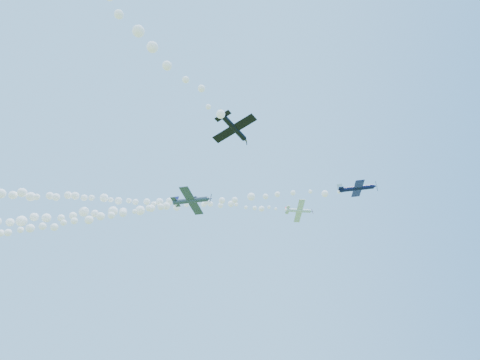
{
  "coord_description": "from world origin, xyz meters",
  "views": [
    {
      "loc": [
        4.72,
        -59.67,
        2.0
      ],
      "look_at": [
        4.39,
        -3.87,
        44.42
      ],
      "focal_mm": 30.0,
      "sensor_mm": 36.0,
      "label": 1
    }
  ],
  "objects_px": {
    "plane_white": "(299,211)",
    "plane_black": "(234,128)",
    "plane_navy": "(357,188)",
    "plane_grey": "(192,201)"
  },
  "relations": [
    {
      "from": "plane_white",
      "to": "plane_black",
      "type": "relative_size",
      "value": 1.06
    },
    {
      "from": "plane_navy",
      "to": "plane_grey",
      "type": "relative_size",
      "value": 0.94
    },
    {
      "from": "plane_white",
      "to": "plane_navy",
      "type": "height_order",
      "value": "plane_white"
    },
    {
      "from": "plane_grey",
      "to": "plane_black",
      "type": "height_order",
      "value": "plane_grey"
    },
    {
      "from": "plane_white",
      "to": "plane_navy",
      "type": "bearing_deg",
      "value": -61.18
    },
    {
      "from": "plane_navy",
      "to": "plane_black",
      "type": "height_order",
      "value": "plane_navy"
    },
    {
      "from": "plane_navy",
      "to": "plane_grey",
      "type": "xyz_separation_m",
      "value": [
        -31.28,
        -0.93,
        -3.36
      ]
    },
    {
      "from": "plane_white",
      "to": "plane_grey",
      "type": "distance_m",
      "value": 26.71
    },
    {
      "from": "plane_white",
      "to": "plane_grey",
      "type": "height_order",
      "value": "plane_white"
    },
    {
      "from": "plane_navy",
      "to": "plane_black",
      "type": "xyz_separation_m",
      "value": [
        -23.03,
        -22.94,
        -6.55
      ]
    }
  ]
}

